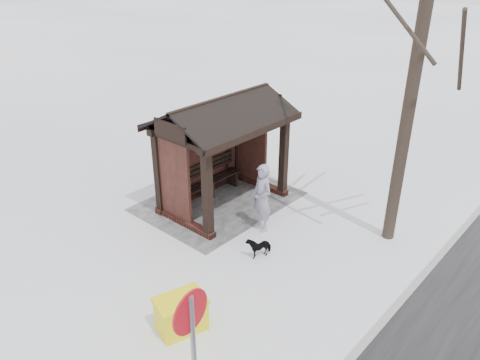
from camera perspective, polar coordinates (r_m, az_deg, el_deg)
name	(u,v)px	position (r m, az deg, el deg)	size (l,w,h in m)	color
ground	(224,204)	(13.18, -1.94, -2.89)	(120.00, 120.00, 0.00)	white
kerb	(413,288)	(10.77, 20.32, -12.20)	(120.00, 0.15, 0.06)	gray
trampled_patch	(219,201)	(13.30, -2.57, -2.58)	(4.20, 3.20, 0.02)	gray
bus_shelter	(219,130)	(12.38, -2.63, 6.14)	(3.60, 2.40, 3.09)	#331712
pedestrian	(262,198)	(11.62, 2.68, -2.20)	(0.65, 0.42, 1.78)	#9089A0
dog	(259,246)	(10.95, 2.30, -8.06)	(0.27, 0.59, 0.50)	black
grit_bin	(181,314)	(9.08, -7.18, -15.86)	(1.06, 0.87, 0.70)	yellow
road_sign	(192,335)	(6.58, -5.88, -18.34)	(0.65, 0.12, 2.54)	gray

